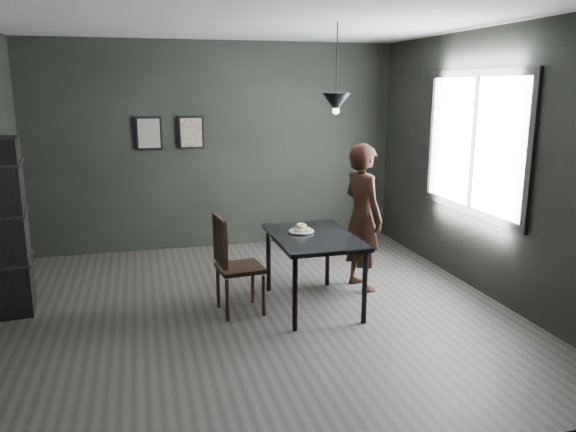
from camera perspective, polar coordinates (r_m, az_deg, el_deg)
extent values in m
plane|color=#322E2B|center=(5.72, -3.31, -9.63)|extent=(5.00, 5.00, 0.00)
cube|color=black|center=(7.79, -7.19, 7.02)|extent=(5.00, 0.10, 2.80)
cube|color=silver|center=(5.31, -3.72, 19.47)|extent=(5.00, 5.00, 0.02)
cube|color=white|center=(6.45, 18.38, 7.03)|extent=(0.02, 1.80, 1.40)
cube|color=black|center=(6.45, 18.31, 7.03)|extent=(0.04, 1.96, 1.56)
cube|color=black|center=(5.63, 2.59, -2.15)|extent=(0.80, 1.20, 0.04)
cylinder|color=black|center=(5.16, 0.72, -7.95)|extent=(0.05, 0.05, 0.71)
cylinder|color=black|center=(5.37, 7.79, -7.21)|extent=(0.05, 0.05, 0.71)
cylinder|color=black|center=(6.15, -1.99, -4.46)|extent=(0.05, 0.05, 0.71)
cylinder|color=black|center=(6.33, 4.04, -3.98)|extent=(0.05, 0.05, 0.71)
cylinder|color=white|center=(5.72, 1.36, -1.61)|extent=(0.23, 0.23, 0.01)
torus|color=#F2E5BC|center=(5.72, 1.81, -1.36)|extent=(0.11, 0.11, 0.04)
torus|color=#F2E5BC|center=(5.75, 1.11, -1.27)|extent=(0.11, 0.11, 0.04)
torus|color=#F2E5BC|center=(5.67, 1.16, -1.46)|extent=(0.11, 0.11, 0.04)
torus|color=#F2E5BC|center=(5.70, 1.36, -1.01)|extent=(0.12, 0.13, 0.06)
imported|color=black|center=(6.18, 7.58, -0.11)|extent=(0.50, 0.66, 1.62)
cube|color=black|center=(5.57, -4.89, -5.27)|extent=(0.47, 0.47, 0.04)
cube|color=black|center=(5.44, -6.91, -2.52)|extent=(0.08, 0.43, 0.47)
cylinder|color=black|center=(5.44, -6.19, -8.53)|extent=(0.04, 0.04, 0.42)
cylinder|color=black|center=(5.54, -2.48, -8.08)|extent=(0.04, 0.04, 0.42)
cylinder|color=black|center=(5.78, -7.10, -7.26)|extent=(0.04, 0.04, 0.42)
cylinder|color=black|center=(5.87, -3.60, -6.86)|extent=(0.04, 0.04, 0.42)
cube|color=black|center=(6.13, -26.54, -0.96)|extent=(0.39, 0.61, 1.73)
cylinder|color=black|center=(5.61, 4.99, 15.27)|extent=(0.01, 0.01, 0.75)
cone|color=black|center=(5.61, 4.91, 11.43)|extent=(0.28, 0.28, 0.18)
sphere|color=#FFE0B2|center=(5.61, 4.89, 10.62)|extent=(0.07, 0.07, 0.07)
cube|color=black|center=(7.67, -13.94, 8.16)|extent=(0.34, 0.03, 0.44)
cube|color=#435F53|center=(7.65, -13.94, 8.15)|extent=(0.28, 0.01, 0.38)
cube|color=black|center=(7.70, -9.81, 8.36)|extent=(0.34, 0.03, 0.44)
cube|color=brown|center=(7.68, -9.80, 8.35)|extent=(0.28, 0.01, 0.38)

